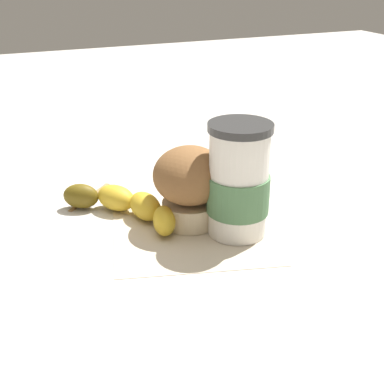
{
  "coord_description": "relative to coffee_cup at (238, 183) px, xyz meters",
  "views": [
    {
      "loc": [
        0.25,
        0.6,
        0.35
      ],
      "look_at": [
        0.0,
        0.0,
        0.06
      ],
      "focal_mm": 50.0,
      "sensor_mm": 36.0,
      "label": 1
    }
  ],
  "objects": [
    {
      "name": "coffee_cup",
      "position": [
        0.0,
        0.0,
        0.0
      ],
      "size": [
        0.08,
        0.08,
        0.15
      ],
      "color": "silver",
      "rests_on": "paper_napkin"
    },
    {
      "name": "paper_napkin",
      "position": [
        0.05,
        -0.03,
        -0.07
      ],
      "size": [
        0.26,
        0.26,
        0.0
      ],
      "primitive_type": "cube",
      "rotation": [
        0.0,
        0.0,
        -0.26
      ],
      "color": "beige",
      "rests_on": "ground_plane"
    },
    {
      "name": "banana",
      "position": [
        0.12,
        -0.1,
        -0.05
      ],
      "size": [
        0.14,
        0.18,
        0.04
      ],
      "color": "gold",
      "rests_on": "paper_napkin"
    },
    {
      "name": "ground_plane",
      "position": [
        0.05,
        -0.03,
        -0.07
      ],
      "size": [
        3.0,
        3.0,
        0.0
      ],
      "primitive_type": "plane",
      "color": "beige"
    },
    {
      "name": "muffin",
      "position": [
        0.05,
        -0.05,
        -0.01
      ],
      "size": [
        0.1,
        0.1,
        0.11
      ],
      "color": "beige",
      "rests_on": "paper_napkin"
    },
    {
      "name": "wooden_stirrer",
      "position": [
        0.16,
        -0.19,
        -0.07
      ],
      "size": [
        0.08,
        0.08,
        0.0
      ],
      "primitive_type": "cube",
      "rotation": [
        0.0,
        0.0,
        3.93
      ],
      "color": "#9E7547",
      "rests_on": "ground_plane"
    }
  ]
}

